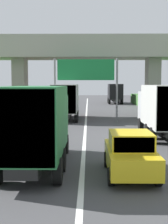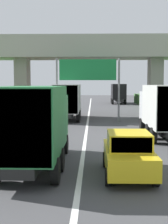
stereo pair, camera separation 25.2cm
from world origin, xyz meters
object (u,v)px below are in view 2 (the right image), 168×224
Objects in this scene: truck_red at (68,100)px; truck_silver at (164,108)px; car_yellow at (128,154)px; overhead_highway_sign at (88,74)px; truck_black at (118,93)px; truck_green at (36,122)px; car_orange at (35,112)px.

truck_silver is at bearing -55.24° from truck_red.
truck_red is at bearing 101.14° from car_yellow.
overhead_highway_sign reaches higher than truck_silver.
truck_black is at bearing 86.14° from car_yellow.
truck_red is 26.51m from truck_black.
overhead_highway_sign reaches higher than truck_black.
truck_green and truck_silver have the same top height.
truck_black reaches higher than car_yellow.
truck_red is 1.78× the size of car_orange.
truck_red and truck_silver have the same top height.
truck_green is 1.00× the size of truck_black.
truck_green is 17.55m from car_orange.
truck_green is at bearing -96.64° from overhead_highway_sign.
truck_green is 1.78× the size of car_yellow.
overhead_highway_sign reaches higher than car_yellow.
truck_green reaches higher than car_orange.
overhead_highway_sign is 0.81× the size of truck_green.
truck_green and truck_black have the same top height.
overhead_highway_sign is at bearing -100.10° from truck_black.
truck_green is 1.00× the size of truck_red.
car_orange is at bearing 110.60° from car_yellow.
car_yellow is (-3.03, -44.90, -1.08)m from truck_black.
truck_red is at bearing 90.14° from truck_green.
overhead_highway_sign is 0.81× the size of truck_red.
truck_green is at bearing -98.81° from truck_black.
truck_black is (6.83, 25.62, 0.00)m from truck_red.
truck_red reaches higher than car_yellow.
truck_green is 1.78× the size of car_orange.
truck_silver and truck_black have the same top height.
overhead_highway_sign is 0.81× the size of truck_black.
truck_red is 12.43m from truck_silver.
truck_green is (-1.90, -16.35, -2.43)m from overhead_highway_sign.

